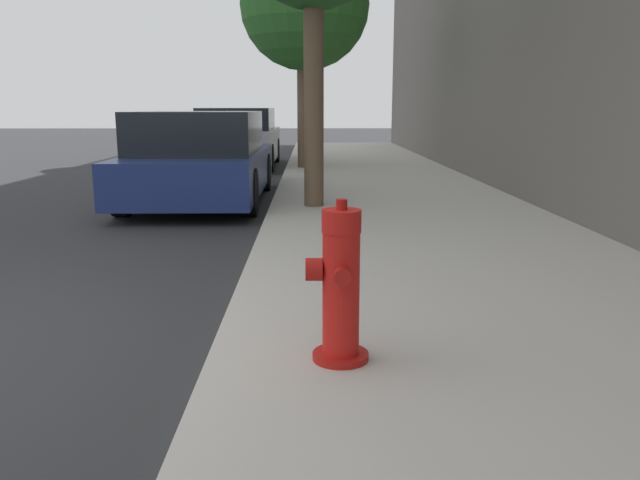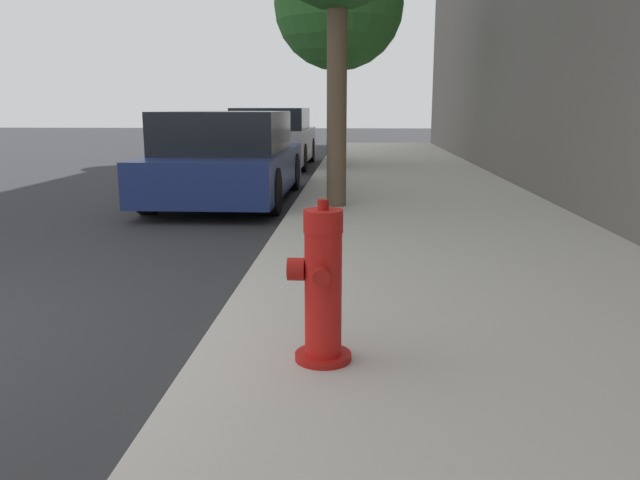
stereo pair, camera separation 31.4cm
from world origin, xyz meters
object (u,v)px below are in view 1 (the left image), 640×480
(fire_hydrant, at_px, (340,288))
(parked_car_mid, at_px, (238,139))
(parked_car_near, at_px, (201,159))
(street_tree_far, at_px, (305,5))

(fire_hydrant, height_order, parked_car_mid, parked_car_mid)
(parked_car_near, distance_m, street_tree_far, 5.33)
(fire_hydrant, xyz_separation_m, street_tree_far, (-0.26, 10.56, 2.95))
(parked_car_near, relative_size, street_tree_far, 0.89)
(parked_car_mid, bearing_deg, parked_car_near, -89.04)
(fire_hydrant, xyz_separation_m, parked_car_near, (-1.77, 6.29, 0.14))
(parked_car_near, xyz_separation_m, parked_car_mid, (-0.10, 5.69, 0.02))
(fire_hydrant, distance_m, parked_car_near, 6.53)
(parked_car_near, bearing_deg, fire_hydrant, -74.24)
(fire_hydrant, relative_size, parked_car_mid, 0.20)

